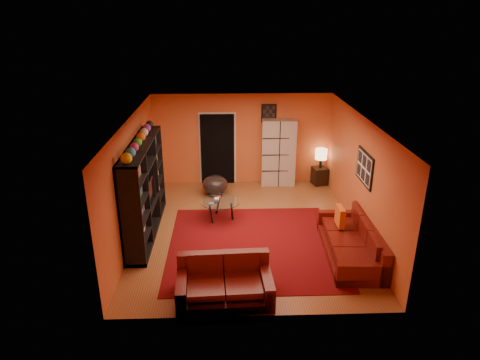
{
  "coord_description": "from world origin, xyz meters",
  "views": [
    {
      "loc": [
        -0.47,
        -8.73,
        4.69
      ],
      "look_at": [
        -0.16,
        0.1,
        1.2
      ],
      "focal_mm": 32.0,
      "sensor_mm": 36.0,
      "label": 1
    }
  ],
  "objects_px": {
    "tv": "(146,193)",
    "coffee_table": "(220,203)",
    "table_lamp": "(321,155)",
    "loveseat": "(224,281)",
    "bowl_chair": "(215,185)",
    "sofa": "(354,242)",
    "storage_cabinet": "(278,153)",
    "entertainment_unit": "(144,189)",
    "side_table": "(320,176)"
  },
  "relations": [
    {
      "from": "entertainment_unit",
      "to": "table_lamp",
      "type": "relative_size",
      "value": 5.36
    },
    {
      "from": "storage_cabinet",
      "to": "sofa",
      "type": "bearing_deg",
      "value": -72.15
    },
    {
      "from": "tv",
      "to": "bowl_chair",
      "type": "height_order",
      "value": "tv"
    },
    {
      "from": "storage_cabinet",
      "to": "bowl_chair",
      "type": "xyz_separation_m",
      "value": [
        -1.8,
        -0.77,
        -0.65
      ]
    },
    {
      "from": "tv",
      "to": "coffee_table",
      "type": "height_order",
      "value": "tv"
    },
    {
      "from": "sofa",
      "to": "table_lamp",
      "type": "distance_m",
      "value": 3.94
    },
    {
      "from": "entertainment_unit",
      "to": "bowl_chair",
      "type": "distance_m",
      "value": 2.64
    },
    {
      "from": "bowl_chair",
      "to": "table_lamp",
      "type": "distance_m",
      "value": 3.16
    },
    {
      "from": "sofa",
      "to": "tv",
      "type": "bearing_deg",
      "value": 169.52
    },
    {
      "from": "storage_cabinet",
      "to": "bowl_chair",
      "type": "relative_size",
      "value": 2.77
    },
    {
      "from": "bowl_chair",
      "to": "coffee_table",
      "type": "bearing_deg",
      "value": -84.09
    },
    {
      "from": "table_lamp",
      "to": "bowl_chair",
      "type": "bearing_deg",
      "value": -166.51
    },
    {
      "from": "tv",
      "to": "coffee_table",
      "type": "xyz_separation_m",
      "value": [
        1.61,
        0.66,
        -0.58
      ]
    },
    {
      "from": "table_lamp",
      "to": "tv",
      "type": "bearing_deg",
      "value": -147.58
    },
    {
      "from": "tv",
      "to": "storage_cabinet",
      "type": "xyz_separation_m",
      "value": [
        3.26,
        2.89,
        -0.05
      ]
    },
    {
      "from": "tv",
      "to": "table_lamp",
      "type": "height_order",
      "value": "tv"
    },
    {
      "from": "sofa",
      "to": "coffee_table",
      "type": "xyz_separation_m",
      "value": [
        -2.76,
        1.71,
        0.15
      ]
    },
    {
      "from": "loveseat",
      "to": "bowl_chair",
      "type": "bearing_deg",
      "value": 0.37
    },
    {
      "from": "sofa",
      "to": "loveseat",
      "type": "xyz_separation_m",
      "value": [
        -2.66,
        -1.27,
        -0.0
      ]
    },
    {
      "from": "storage_cabinet",
      "to": "bowl_chair",
      "type": "bearing_deg",
      "value": -154.58
    },
    {
      "from": "entertainment_unit",
      "to": "coffee_table",
      "type": "distance_m",
      "value": 1.86
    },
    {
      "from": "tv",
      "to": "loveseat",
      "type": "height_order",
      "value": "tv"
    },
    {
      "from": "entertainment_unit",
      "to": "loveseat",
      "type": "bearing_deg",
      "value": -54.02
    },
    {
      "from": "coffee_table",
      "to": "table_lamp",
      "type": "xyz_separation_m",
      "value": [
        2.86,
        2.18,
        0.47
      ]
    },
    {
      "from": "entertainment_unit",
      "to": "table_lamp",
      "type": "xyz_separation_m",
      "value": [
        4.53,
        2.75,
        -0.15
      ]
    },
    {
      "from": "coffee_table",
      "to": "tv",
      "type": "bearing_deg",
      "value": -157.74
    },
    {
      "from": "loveseat",
      "to": "table_lamp",
      "type": "relative_size",
      "value": 3.03
    },
    {
      "from": "coffee_table",
      "to": "side_table",
      "type": "xyz_separation_m",
      "value": [
        2.86,
        2.18,
        -0.18
      ]
    },
    {
      "from": "coffee_table",
      "to": "table_lamp",
      "type": "height_order",
      "value": "table_lamp"
    },
    {
      "from": "tv",
      "to": "sofa",
      "type": "relative_size",
      "value": 0.41
    },
    {
      "from": "tv",
      "to": "coffee_table",
      "type": "bearing_deg",
      "value": -67.74
    },
    {
      "from": "loveseat",
      "to": "tv",
      "type": "bearing_deg",
      "value": 33.5
    },
    {
      "from": "bowl_chair",
      "to": "table_lamp",
      "type": "xyz_separation_m",
      "value": [
        3.02,
        0.72,
        0.6
      ]
    },
    {
      "from": "coffee_table",
      "to": "storage_cabinet",
      "type": "xyz_separation_m",
      "value": [
        1.65,
        2.23,
        0.53
      ]
    },
    {
      "from": "loveseat",
      "to": "side_table",
      "type": "distance_m",
      "value": 5.86
    },
    {
      "from": "loveseat",
      "to": "coffee_table",
      "type": "bearing_deg",
      "value": -1.0
    },
    {
      "from": "coffee_table",
      "to": "storage_cabinet",
      "type": "height_order",
      "value": "storage_cabinet"
    },
    {
      "from": "table_lamp",
      "to": "side_table",
      "type": "bearing_deg",
      "value": 0.0
    },
    {
      "from": "tv",
      "to": "coffee_table",
      "type": "relative_size",
      "value": 1.05
    },
    {
      "from": "bowl_chair",
      "to": "storage_cabinet",
      "type": "bearing_deg",
      "value": 23.28
    },
    {
      "from": "loveseat",
      "to": "coffee_table",
      "type": "distance_m",
      "value": 2.98
    },
    {
      "from": "bowl_chair",
      "to": "tv",
      "type": "bearing_deg",
      "value": -124.57
    },
    {
      "from": "table_lamp",
      "to": "entertainment_unit",
      "type": "bearing_deg",
      "value": -148.71
    },
    {
      "from": "entertainment_unit",
      "to": "loveseat",
      "type": "distance_m",
      "value": 3.08
    },
    {
      "from": "loveseat",
      "to": "coffee_table",
      "type": "relative_size",
      "value": 1.8
    },
    {
      "from": "tv",
      "to": "loveseat",
      "type": "distance_m",
      "value": 2.97
    },
    {
      "from": "tv",
      "to": "bowl_chair",
      "type": "relative_size",
      "value": 1.44
    },
    {
      "from": "sofa",
      "to": "bowl_chair",
      "type": "distance_m",
      "value": 4.3
    },
    {
      "from": "sofa",
      "to": "side_table",
      "type": "distance_m",
      "value": 3.9
    },
    {
      "from": "loveseat",
      "to": "coffee_table",
      "type": "xyz_separation_m",
      "value": [
        -0.09,
        2.98,
        0.15
      ]
    }
  ]
}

